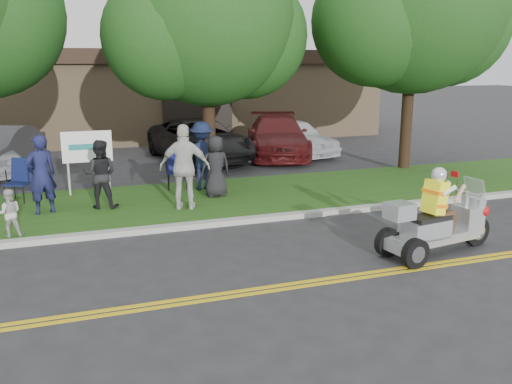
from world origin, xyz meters
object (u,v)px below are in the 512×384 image
object	(u,v)px
spectator_adult_mid	(100,174)
parked_car_right	(277,136)
parked_car_mid	(200,140)
trike_scooter	(436,225)
lawn_chair_b	(177,166)
parked_car_far_right	(293,137)
spectator_adult_right	(185,167)
spectator_adult_left	(41,174)
lawn_chair_a	(20,177)

from	to	relation	value
spectator_adult_mid	parked_car_right	distance (m)	9.03
parked_car_mid	trike_scooter	bearing A→B (deg)	-89.19
lawn_chair_b	spectator_adult_mid	world-z (taller)	spectator_adult_mid
trike_scooter	parked_car_mid	world-z (taller)	trike_scooter
parked_car_far_right	spectator_adult_right	bearing A→B (deg)	-145.45
parked_car_mid	parked_car_right	bearing A→B (deg)	-7.30
parked_car_right	parked_car_far_right	distance (m)	0.66
spectator_adult_left	lawn_chair_b	bearing A→B (deg)	-174.41
lawn_chair_b	spectator_adult_left	xyz separation A→B (m)	(-3.40, -1.59, 0.30)
lawn_chair_b	spectator_adult_mid	xyz separation A→B (m)	(-2.12, -1.52, 0.21)
lawn_chair_a	spectator_adult_left	distance (m)	1.61
spectator_adult_left	spectator_adult_right	distance (m)	3.22
spectator_adult_mid	lawn_chair_b	bearing A→B (deg)	-127.27
spectator_adult_left	parked_car_right	world-z (taller)	spectator_adult_left
lawn_chair_a	spectator_adult_left	bearing A→B (deg)	-43.28
lawn_chair_b	spectator_adult_right	world-z (taller)	spectator_adult_right
lawn_chair_b	parked_car_right	bearing A→B (deg)	55.63
lawn_chair_b	parked_car_far_right	size ratio (longest dim) A/B	0.26
lawn_chair_b	spectator_adult_left	size ratio (longest dim) A/B	0.59
parked_car_right	parked_car_far_right	xyz separation A→B (m)	(0.65, 0.01, -0.05)
trike_scooter	spectator_adult_right	size ratio (longest dim) A/B	1.27
lawn_chair_a	parked_car_far_right	world-z (taller)	parked_car_far_right
trike_scooter	spectator_adult_left	distance (m)	8.52
trike_scooter	spectator_adult_mid	bearing A→B (deg)	129.04
spectator_adult_right	parked_car_far_right	distance (m)	8.74
lawn_chair_a	parked_car_right	xyz separation A→B (m)	(8.65, 4.52, 0.06)
spectator_adult_mid	parked_car_mid	distance (m)	6.99
spectator_adult_right	parked_car_far_right	xyz separation A→B (m)	(5.60, 6.70, -0.40)
lawn_chair_a	parked_car_mid	xyz separation A→B (m)	(5.64, 4.46, 0.05)
spectator_adult_left	parked_car_right	xyz separation A→B (m)	(8.08, 5.99, -0.25)
spectator_adult_mid	spectator_adult_right	size ratio (longest dim) A/B	0.81
trike_scooter	spectator_adult_left	world-z (taller)	spectator_adult_left
spectator_adult_mid	parked_car_far_right	xyz separation A→B (m)	(7.46, 5.94, -0.21)
lawn_chair_a	spectator_adult_mid	size ratio (longest dim) A/B	0.65
lawn_chair_b	parked_car_right	world-z (taller)	parked_car_right
spectator_adult_right	parked_car_right	xyz separation A→B (m)	(4.95, 6.69, -0.35)
spectator_adult_right	parked_car_far_right	size ratio (longest dim) A/B	0.49
parked_car_mid	parked_car_right	world-z (taller)	parked_car_right
trike_scooter	parked_car_mid	size ratio (longest dim) A/B	0.47
lawn_chair_b	spectator_adult_left	distance (m)	3.77
lawn_chair_b	spectator_adult_mid	bearing A→B (deg)	-131.89
spectator_adult_mid	spectator_adult_right	world-z (taller)	spectator_adult_right
spectator_adult_mid	spectator_adult_right	bearing A→B (deg)	174.75
trike_scooter	spectator_adult_right	world-z (taller)	spectator_adult_right
trike_scooter	spectator_adult_mid	size ratio (longest dim) A/B	1.56
trike_scooter	parked_car_far_right	bearing A→B (deg)	71.67
trike_scooter	spectator_adult_left	bearing A→B (deg)	135.17
spectator_adult_right	spectator_adult_mid	bearing A→B (deg)	-2.41
parked_car_far_right	lawn_chair_a	bearing A→B (deg)	-169.60
lawn_chair_b	parked_car_far_right	xyz separation A→B (m)	(5.34, 4.42, -0.01)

